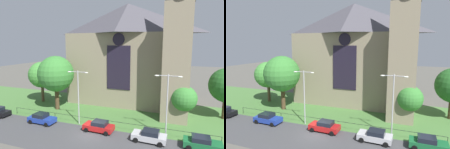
# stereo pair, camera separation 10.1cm
# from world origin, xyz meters

# --- Properties ---
(ground) EXTENTS (160.00, 160.00, 0.00)m
(ground) POSITION_xyz_m (0.00, 10.00, 0.00)
(ground) COLOR #56544C
(road_asphalt) EXTENTS (120.00, 8.00, 0.01)m
(road_asphalt) POSITION_xyz_m (0.00, -2.00, 0.00)
(road_asphalt) COLOR #424244
(road_asphalt) RESTS_ON ground
(grass_verge) EXTENTS (120.00, 20.00, 0.01)m
(grass_verge) POSITION_xyz_m (0.00, 8.00, 0.00)
(grass_verge) COLOR #477538
(grass_verge) RESTS_ON ground
(church_building) EXTENTS (23.20, 16.20, 26.00)m
(church_building) POSITION_xyz_m (1.04, 16.45, 10.27)
(church_building) COLOR gray
(church_building) RESTS_ON ground
(iron_railing) EXTENTS (31.47, 0.07, 1.13)m
(iron_railing) POSITION_xyz_m (0.27, 2.50, 0.97)
(iron_railing) COLOR black
(iron_railing) RESTS_ON ground
(tree_right_near) EXTENTS (3.82, 3.82, 5.90)m
(tree_right_near) POSITION_xyz_m (11.58, 7.74, 3.96)
(tree_right_near) COLOR #423021
(tree_right_near) RESTS_ON ground
(tree_left_near) EXTENTS (6.46, 6.46, 9.88)m
(tree_left_near) POSITION_xyz_m (-10.31, 6.96, 6.61)
(tree_left_near) COLOR #4C3823
(tree_left_near) RESTS_ON ground
(tree_left_far) EXTENTS (5.31, 5.31, 8.34)m
(tree_left_far) POSITION_xyz_m (-16.09, 10.07, 5.65)
(tree_left_far) COLOR brown
(tree_left_far) RESTS_ON ground
(streetlamp_near) EXTENTS (3.37, 0.26, 8.16)m
(streetlamp_near) POSITION_xyz_m (-3.19, 2.40, 5.20)
(streetlamp_near) COLOR #B2B2B7
(streetlamp_near) RESTS_ON ground
(streetlamp_far) EXTENTS (3.37, 0.26, 8.31)m
(streetlamp_far) POSITION_xyz_m (9.52, 2.40, 5.28)
(streetlamp_far) COLOR #B2B2B7
(streetlamp_far) RESTS_ON ground
(parked_car_blue) EXTENTS (4.25, 2.11, 1.51)m
(parked_car_blue) POSITION_xyz_m (-8.69, 0.70, 0.74)
(parked_car_blue) COLOR #1E3899
(parked_car_blue) RESTS_ON ground
(parked_car_red) EXTENTS (4.26, 2.14, 1.51)m
(parked_car_red) POSITION_xyz_m (0.68, 1.06, 0.74)
(parked_car_red) COLOR #B21919
(parked_car_red) RESTS_ON ground
(parked_car_silver) EXTENTS (4.26, 2.15, 1.51)m
(parked_car_silver) POSITION_xyz_m (7.71, 0.58, 0.74)
(parked_car_silver) COLOR #B7B7BC
(parked_car_silver) RESTS_ON ground
(parked_car_green) EXTENTS (4.22, 2.06, 1.51)m
(parked_car_green) POSITION_xyz_m (13.69, 0.90, 0.74)
(parked_car_green) COLOR #196033
(parked_car_green) RESTS_ON ground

